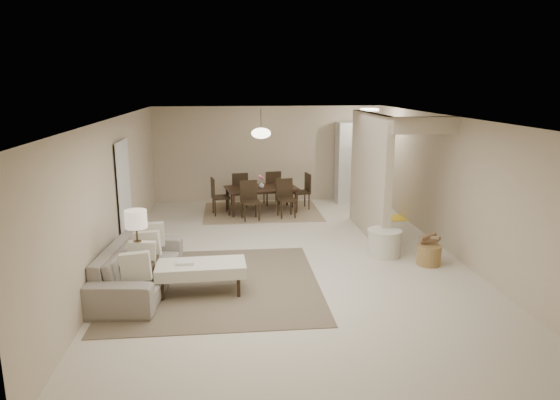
{
  "coord_description": "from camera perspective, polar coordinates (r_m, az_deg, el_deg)",
  "views": [
    {
      "loc": [
        -1.03,
        -8.52,
        3.08
      ],
      "look_at": [
        -0.16,
        0.06,
        1.05
      ],
      "focal_mm": 32.0,
      "sensor_mm": 36.0,
      "label": 1
    }
  ],
  "objects": [
    {
      "name": "flush_light",
      "position": [
        12.2,
        10.2,
        10.12
      ],
      "size": [
        0.44,
        0.44,
        0.05
      ],
      "primitive_type": "cylinder",
      "color": "white",
      "rests_on": "ceiling"
    },
    {
      "name": "doorway",
      "position": [
        9.55,
        -17.39,
        0.17
      ],
      "size": [
        0.04,
        0.9,
        2.04
      ],
      "primitive_type": "cube",
      "color": "black",
      "rests_on": "floor"
    },
    {
      "name": "sofa",
      "position": [
        7.98,
        -15.82,
        -7.33
      ],
      "size": [
        2.42,
        1.14,
        0.68
      ],
      "primitive_type": "imported",
      "rotation": [
        0.0,
        0.0,
        1.47
      ],
      "color": "gray",
      "rests_on": "floor"
    },
    {
      "name": "living_rug",
      "position": [
        7.98,
        -7.35,
        -9.51
      ],
      "size": [
        3.2,
        3.2,
        0.01
      ],
      "primitive_type": "cube",
      "color": "brown",
      "rests_on": "floor"
    },
    {
      "name": "ottoman_bench",
      "position": [
        7.58,
        -9.01,
        -7.79
      ],
      "size": [
        1.34,
        0.66,
        0.47
      ],
      "rotation": [
        0.0,
        0.0,
        0.04
      ],
      "color": "beige",
      "rests_on": "living_rug"
    },
    {
      "name": "yellow_mat",
      "position": [
        11.92,
        12.24,
        -2.01
      ],
      "size": [
        0.92,
        0.6,
        0.01
      ],
      "primitive_type": "cube",
      "rotation": [
        0.0,
        0.0,
        -0.06
      ],
      "color": "yellow",
      "rests_on": "floor"
    },
    {
      "name": "dining_chairs",
      "position": [
        12.13,
        -2.12,
        0.7
      ],
      "size": [
        2.44,
        1.93,
        0.9
      ],
      "color": "black",
      "rests_on": "dining_rug"
    },
    {
      "name": "side_table",
      "position": [
        7.77,
        -15.72,
        -8.49
      ],
      "size": [
        0.52,
        0.52,
        0.53
      ],
      "primitive_type": "cube",
      "rotation": [
        0.0,
        0.0,
        -0.08
      ],
      "color": "black",
      "rests_on": "floor"
    },
    {
      "name": "partition",
      "position": [
        10.33,
        10.19,
        2.83
      ],
      "size": [
        0.15,
        2.5,
        2.5
      ],
      "primitive_type": "cube",
      "color": "#C4B394",
      "rests_on": "floor"
    },
    {
      "name": "pendant_light",
      "position": [
        11.9,
        -2.18,
        7.64
      ],
      "size": [
        0.46,
        0.46,
        0.71
      ],
      "color": "#40311B",
      "rests_on": "ceiling"
    },
    {
      "name": "pantry_cabinet",
      "position": [
        13.27,
        9.04,
        4.27
      ],
      "size": [
        1.2,
        0.55,
        2.1
      ],
      "primitive_type": "cube",
      "color": "silver",
      "rests_on": "floor"
    },
    {
      "name": "floor",
      "position": [
        9.11,
        1.03,
        -6.51
      ],
      "size": [
        9.0,
        9.0,
        0.0
      ],
      "primitive_type": "plane",
      "color": "beige",
      "rests_on": "ground"
    },
    {
      "name": "wicker_basket",
      "position": [
        9.06,
        16.65,
        -6.04
      ],
      "size": [
        0.46,
        0.46,
        0.35
      ],
      "primitive_type": "cylinder",
      "rotation": [
        0.0,
        0.0,
        0.13
      ],
      "color": "brown",
      "rests_on": "floor"
    },
    {
      "name": "round_pouf",
      "position": [
        9.3,
        11.83,
        -4.82
      ],
      "size": [
        0.61,
        0.61,
        0.48
      ],
      "primitive_type": "cylinder",
      "color": "beige",
      "rests_on": "floor"
    },
    {
      "name": "dining_table",
      "position": [
        12.16,
        -2.11,
        0.02
      ],
      "size": [
        1.86,
        1.24,
        0.6
      ],
      "primitive_type": "imported",
      "rotation": [
        0.0,
        0.0,
        0.18
      ],
      "color": "black",
      "rests_on": "dining_rug"
    },
    {
      "name": "dining_rug",
      "position": [
        12.23,
        -2.1,
        -1.32
      ],
      "size": [
        2.8,
        2.1,
        0.01
      ],
      "primitive_type": "cube",
      "color": "#8E7558",
      "rests_on": "floor"
    },
    {
      "name": "right_wall",
      "position": [
        9.6,
        19.14,
        1.51
      ],
      "size": [
        0.0,
        9.0,
        9.0
      ],
      "primitive_type": "plane",
      "rotation": [
        1.57,
        0.0,
        -1.57
      ],
      "color": "#C4B394",
      "rests_on": "floor"
    },
    {
      "name": "back_wall",
      "position": [
        13.19,
        -1.28,
        5.26
      ],
      "size": [
        6.0,
        0.0,
        6.0
      ],
      "primitive_type": "plane",
      "rotation": [
        1.57,
        0.0,
        0.0
      ],
      "color": "#C4B394",
      "rests_on": "floor"
    },
    {
      "name": "ceiling",
      "position": [
        8.6,
        1.09,
        9.38
      ],
      "size": [
        9.0,
        9.0,
        0.0
      ],
      "primitive_type": "plane",
      "rotation": [
        3.14,
        0.0,
        0.0
      ],
      "color": "white",
      "rests_on": "back_wall"
    },
    {
      "name": "left_wall",
      "position": [
        8.93,
        -18.42,
        0.73
      ],
      "size": [
        0.0,
        9.0,
        9.0
      ],
      "primitive_type": "plane",
      "rotation": [
        1.57,
        0.0,
        1.57
      ],
      "color": "#C4B394",
      "rests_on": "floor"
    },
    {
      "name": "table_lamp",
      "position": [
        7.51,
        -16.12,
        -2.6
      ],
      "size": [
        0.32,
        0.32,
        0.76
      ],
      "color": "#40311B",
      "rests_on": "side_table"
    },
    {
      "name": "vase",
      "position": [
        12.08,
        -2.13,
        1.74
      ],
      "size": [
        0.15,
        0.15,
        0.14
      ],
      "primitive_type": "imported",
      "rotation": [
        0.0,
        0.0,
        0.13
      ],
      "color": "white",
      "rests_on": "dining_table"
    }
  ]
}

